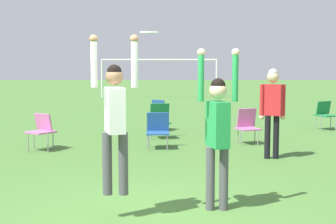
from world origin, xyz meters
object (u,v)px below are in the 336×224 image
Objects in this scene: camping_chair_2 at (42,128)px; camping_chair_5 at (159,113)px; person_jumping at (115,112)px; person_spectator_near at (272,104)px; person_defending at (218,125)px; camping_chair_0 at (160,118)px; camping_chair_3 at (158,128)px; camping_chair_1 at (325,113)px; frisbee at (149,32)px; camping_chair_4 at (247,124)px.

camping_chair_5 is (2.59, 3.24, 0.04)m from camping_chair_2.
person_jumping is 1.06× the size of person_spectator_near.
person_defending reaches higher than camping_chair_5.
camping_chair_0 is at bearing -19.17° from person_jumping.
person_spectator_near is (2.40, -1.24, 0.67)m from camping_chair_3.
person_defending is 4.88m from camping_chair_3.
camping_chair_2 is 1.00× the size of camping_chair_3.
camping_chair_2 is 0.90× the size of camping_chair_5.
person_defending is at bearing 34.62° from camping_chair_1.
person_jumping reaches higher than person_spectator_near.
camping_chair_1 is at bearing 59.44° from frisbee.
camping_chair_5 is at bearing -92.17° from camping_chair_3.
camping_chair_4 is (2.16, 5.72, -1.84)m from frisbee.
camping_chair_4 is at bearing 69.35° from frisbee.
camping_chair_5 is at bearing -18.15° from person_jumping.
frisbee is at bearing 155.27° from camping_chair_2.
camping_chair_2 is 0.44× the size of person_spectator_near.
camping_chair_4 reaches higher than camping_chair_2.
person_defending is 2.47× the size of camping_chair_4.
camping_chair_5 is (-2.26, 2.30, 0.05)m from camping_chair_4.
camping_chair_4 is at bearing 150.85° from person_defending.
person_jumping is 2.33× the size of camping_chair_1.
camping_chair_1 is (4.04, 8.04, -0.63)m from person_defending.
camping_chair_2 is (-7.62, -3.57, -0.01)m from camping_chair_1.
camping_chair_0 is 1.43m from camping_chair_5.
person_jumping is 1.37m from person_defending.
person_spectator_near is (1.47, 3.49, 0.00)m from person_defending.
camping_chair_3 is 0.44× the size of person_spectator_near.
person_defending is 2.60× the size of camping_chair_2.
person_jumping is at bearing 45.71° from camping_chair_4.
person_spectator_near is at bearing 155.93° from camping_chair_5.
frisbee reaches higher than camping_chair_4.
person_jumping is at bearing 150.98° from camping_chair_2.
camping_chair_1 is 8.41m from camping_chair_2.
camping_chair_0 is 1.00× the size of camping_chair_5.
person_defending is at bearing 97.71° from camping_chair_3.
camping_chair_1 is 1.03× the size of camping_chair_2.
person_jumping is 2.17× the size of camping_chair_5.
person_defending is at bearing 56.50° from camping_chair_4.
camping_chair_2 is (-2.65, -1.81, -0.03)m from camping_chair_0.
person_jumping is 5.42m from camping_chair_2.
camping_chair_4 is at bearing 170.22° from camping_chair_5.
camping_chair_4 reaches higher than camping_chair_3.
person_jumping is at bearing -95.70° from person_spectator_near.
camping_chair_2 is 4.15m from camping_chair_5.
person_spectator_near reaches higher than camping_chair_4.
camping_chair_3 is at bearing 175.16° from person_defending.
camping_chair_0 is at bearing -41.89° from camping_chair_4.
camping_chair_0 is at bearing 172.48° from person_defending.
camping_chair_3 is at bearing -20.15° from person_jumping.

